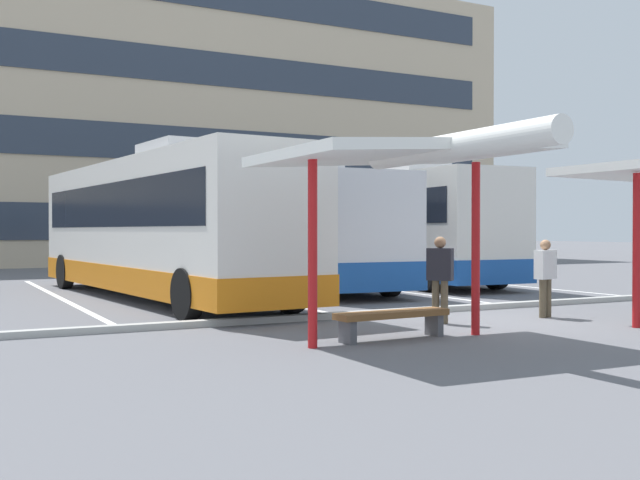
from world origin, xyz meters
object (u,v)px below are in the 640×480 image
object	(u,v)px
waiting_shelter_0	(409,156)
waiting_passenger_1	(440,274)
coach_bus_2	(389,228)
bench_0	(392,318)
waiting_passenger_0	(545,273)
coach_bus_1	(285,233)
coach_bus_0	(158,228)

from	to	relation	value
waiting_shelter_0	waiting_passenger_1	size ratio (longest dim) A/B	3.05
coach_bus_2	waiting_shelter_0	distance (m)	13.94
bench_0	waiting_passenger_1	xyz separation A→B (m)	(1.90, 1.32, 0.57)
waiting_passenger_0	waiting_passenger_1	size ratio (longest dim) A/B	0.96
coach_bus_2	waiting_shelter_0	bearing A→B (deg)	-121.68
waiting_shelter_0	waiting_passenger_0	distance (m)	4.99
coach_bus_2	waiting_passenger_0	world-z (taller)	coach_bus_2
waiting_shelter_0	coach_bus_1	bearing A→B (deg)	74.09
coach_bus_1	coach_bus_2	xyz separation A→B (m)	(4.04, 0.41, 0.16)
waiting_shelter_0	bench_0	xyz separation A→B (m)	(0.00, 0.46, -2.50)
waiting_shelter_0	waiting_passenger_1	world-z (taller)	waiting_shelter_0
coach_bus_1	coach_bus_2	size ratio (longest dim) A/B	1.03
coach_bus_0	coach_bus_2	xyz separation A→B (m)	(8.62, 2.70, 0.01)
coach_bus_1	waiting_passenger_1	distance (m)	9.76
coach_bus_1	coach_bus_2	bearing A→B (deg)	5.80
waiting_shelter_0	waiting_passenger_1	bearing A→B (deg)	43.04
coach_bus_0	coach_bus_2	distance (m)	9.04
bench_0	coach_bus_2	bearing A→B (deg)	57.30
coach_bus_0	waiting_shelter_0	world-z (taller)	coach_bus_0
coach_bus_2	waiting_shelter_0	size ratio (longest dim) A/B	2.41
waiting_shelter_0	bench_0	size ratio (longest dim) A/B	2.44
coach_bus_1	waiting_shelter_0	distance (m)	11.94
coach_bus_0	bench_0	xyz separation A→B (m)	(1.33, -8.67, -1.44)
coach_bus_2	waiting_shelter_0	world-z (taller)	coach_bus_2
waiting_passenger_0	waiting_shelter_0	bearing A→B (deg)	-159.92
coach_bus_2	waiting_passenger_0	xyz separation A→B (m)	(-3.00, -10.26, -0.92)
bench_0	waiting_passenger_1	world-z (taller)	waiting_passenger_1
waiting_shelter_0	coach_bus_2	bearing A→B (deg)	58.32
coach_bus_0	waiting_passenger_1	xyz separation A→B (m)	(3.23, -7.35, -0.86)
waiting_shelter_0	waiting_passenger_1	distance (m)	3.24
coach_bus_2	waiting_passenger_0	bearing A→B (deg)	-106.28
bench_0	waiting_passenger_0	xyz separation A→B (m)	(4.30, 1.11, 0.53)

